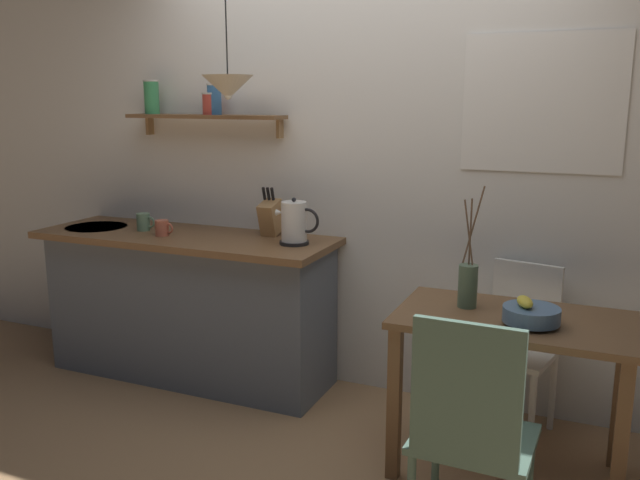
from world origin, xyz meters
name	(u,v)px	position (x,y,z in m)	size (l,w,h in m)	color
ground_plane	(319,428)	(0.00, 0.00, 0.00)	(14.00, 14.00, 0.00)	#A87F56
back_wall	(398,160)	(0.20, 0.65, 1.35)	(6.80, 0.11, 2.70)	white
kitchen_counter	(189,305)	(-1.00, 0.32, 0.46)	(1.83, 0.63, 0.90)	slate
wall_shelf	(196,108)	(-1.01, 0.49, 1.63)	(1.02, 0.20, 0.34)	brown
dining_table	(512,345)	(0.95, -0.03, 0.62)	(1.02, 0.60, 0.75)	brown
dining_chair_near	(470,429)	(0.91, -0.72, 0.54)	(0.44, 0.41, 0.97)	#4C6B5B
dining_chair_far	(517,338)	(0.92, 0.41, 0.49)	(0.48, 0.47, 0.87)	white
fruit_bowl	(531,314)	(1.03, -0.11, 0.80)	(0.24, 0.24, 0.12)	#51759E
twig_vase	(468,284)	(0.73, 0.03, 0.86)	(0.10, 0.09, 0.56)	#567056
electric_kettle	(295,223)	(-0.28, 0.32, 1.02)	(0.26, 0.16, 0.26)	black
knife_block	(271,217)	(-0.51, 0.47, 1.01)	(0.10, 0.18, 0.29)	tan
coffee_mug_by_sink	(144,222)	(-1.29, 0.30, 0.95)	(0.12, 0.08, 0.11)	slate
coffee_mug_spare	(162,228)	(-1.09, 0.22, 0.94)	(0.12, 0.08, 0.09)	#C6664C
pendant_lamp	(228,87)	(-0.65, 0.27, 1.75)	(0.28, 0.28, 0.63)	black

